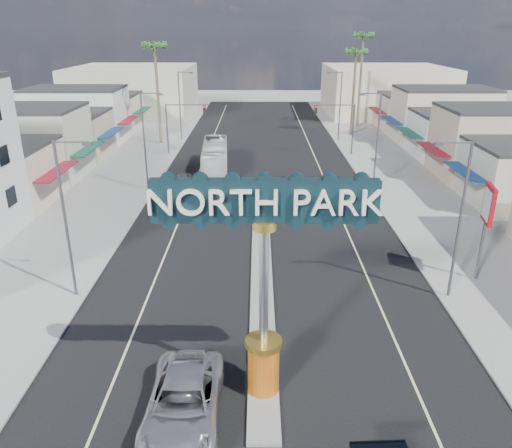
{
  "coord_description": "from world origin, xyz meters",
  "views": [
    {
      "loc": [
        -0.24,
        -14.93,
        14.31
      ],
      "look_at": [
        -0.34,
        10.02,
        4.44
      ],
      "focal_mm": 35.0,
      "sensor_mm": 36.0,
      "label": 1
    }
  ],
  "objects_px": {
    "streetlight_l_mid": "(146,137)",
    "city_bus": "(215,156)",
    "streetlight_r_mid": "(376,137)",
    "traffic_signal_left": "(182,119)",
    "traffic_signal_right": "(338,119)",
    "streetlight_l_far": "(181,102)",
    "streetlight_r_far": "(339,103)",
    "palm_left_far": "(155,52)",
    "bank_pylon_sign": "(488,210)",
    "car_parked_right": "(337,203)",
    "palm_right_far": "(363,41)",
    "palm_right_mid": "(356,57)",
    "car_parked_left": "(182,182)",
    "streetlight_r_near": "(458,214)",
    "gateway_sign": "(264,266)",
    "suv_left": "(183,402)",
    "streetlight_l_near": "(67,213)"
  },
  "relations": [
    {
      "from": "gateway_sign",
      "to": "city_bus",
      "type": "height_order",
      "value": "gateway_sign"
    },
    {
      "from": "traffic_signal_left",
      "to": "palm_right_mid",
      "type": "relative_size",
      "value": 0.5
    },
    {
      "from": "palm_left_far",
      "to": "streetlight_l_far",
      "type": "bearing_deg",
      "value": 37.92
    },
    {
      "from": "streetlight_r_mid",
      "to": "car_parked_right",
      "type": "bearing_deg",
      "value": -125.48
    },
    {
      "from": "streetlight_l_near",
      "to": "city_bus",
      "type": "bearing_deg",
      "value": 78.37
    },
    {
      "from": "streetlight_l_mid",
      "to": "city_bus",
      "type": "distance_m",
      "value": 9.78
    },
    {
      "from": "streetlight_l_near",
      "to": "palm_right_mid",
      "type": "relative_size",
      "value": 0.74
    },
    {
      "from": "streetlight_l_mid",
      "to": "bank_pylon_sign",
      "type": "bearing_deg",
      "value": -37.5
    },
    {
      "from": "city_bus",
      "to": "palm_right_mid",
      "type": "bearing_deg",
      "value": 43.16
    },
    {
      "from": "palm_right_mid",
      "to": "bank_pylon_sign",
      "type": "distance_m",
      "value": 44.38
    },
    {
      "from": "suv_left",
      "to": "bank_pylon_sign",
      "type": "height_order",
      "value": "bank_pylon_sign"
    },
    {
      "from": "car_parked_right",
      "to": "streetlight_r_far",
      "type": "bearing_deg",
      "value": 89.47
    },
    {
      "from": "bank_pylon_sign",
      "to": "traffic_signal_right",
      "type": "bearing_deg",
      "value": 107.29
    },
    {
      "from": "palm_right_far",
      "to": "streetlight_r_mid",
      "type": "bearing_deg",
      "value": -98.12
    },
    {
      "from": "traffic_signal_left",
      "to": "car_parked_right",
      "type": "relative_size",
      "value": 1.36
    },
    {
      "from": "streetlight_l_far",
      "to": "streetlight_r_far",
      "type": "height_order",
      "value": "same"
    },
    {
      "from": "car_parked_right",
      "to": "bank_pylon_sign",
      "type": "xyz_separation_m",
      "value": [
        6.61,
        -12.26,
        3.82
      ]
    },
    {
      "from": "traffic_signal_left",
      "to": "palm_left_far",
      "type": "bearing_deg",
      "value": 122.43
    },
    {
      "from": "streetlight_r_mid",
      "to": "streetlight_l_far",
      "type": "bearing_deg",
      "value": 133.48
    },
    {
      "from": "traffic_signal_left",
      "to": "streetlight_l_far",
      "type": "height_order",
      "value": "streetlight_l_far"
    },
    {
      "from": "car_parked_left",
      "to": "palm_right_mid",
      "type": "bearing_deg",
      "value": 50.82
    },
    {
      "from": "traffic_signal_right",
      "to": "streetlight_r_near",
      "type": "bearing_deg",
      "value": -87.9
    },
    {
      "from": "gateway_sign",
      "to": "streetlight_l_far",
      "type": "relative_size",
      "value": 1.02
    },
    {
      "from": "palm_left_far",
      "to": "city_bus",
      "type": "bearing_deg",
      "value": -57.51
    },
    {
      "from": "gateway_sign",
      "to": "car_parked_right",
      "type": "height_order",
      "value": "gateway_sign"
    },
    {
      "from": "car_parked_right",
      "to": "city_bus",
      "type": "xyz_separation_m",
      "value": [
        -11.21,
        12.88,
        0.78
      ]
    },
    {
      "from": "palm_right_far",
      "to": "bank_pylon_sign",
      "type": "xyz_separation_m",
      "value": [
        -2.02,
        -49.96,
        -7.83
      ]
    },
    {
      "from": "streetlight_r_far",
      "to": "palm_right_far",
      "type": "relative_size",
      "value": 0.64
    },
    {
      "from": "streetlight_l_far",
      "to": "streetlight_r_mid",
      "type": "bearing_deg",
      "value": -46.52
    },
    {
      "from": "streetlight_l_far",
      "to": "palm_right_far",
      "type": "bearing_deg",
      "value": 21.46
    },
    {
      "from": "traffic_signal_left",
      "to": "streetlight_r_mid",
      "type": "bearing_deg",
      "value": -35.5
    },
    {
      "from": "palm_right_mid",
      "to": "streetlight_l_far",
      "type": "bearing_deg",
      "value": -170.31
    },
    {
      "from": "palm_right_mid",
      "to": "gateway_sign",
      "type": "bearing_deg",
      "value": -103.53
    },
    {
      "from": "palm_right_far",
      "to": "streetlight_r_near",
      "type": "bearing_deg",
      "value": -95.02
    },
    {
      "from": "palm_left_far",
      "to": "bank_pylon_sign",
      "type": "bearing_deg",
      "value": -55.61
    },
    {
      "from": "car_parked_right",
      "to": "palm_right_far",
      "type": "bearing_deg",
      "value": 84.92
    },
    {
      "from": "car_parked_left",
      "to": "city_bus",
      "type": "distance_m",
      "value": 7.49
    },
    {
      "from": "streetlight_l_mid",
      "to": "streetlight_r_mid",
      "type": "bearing_deg",
      "value": 0.0
    },
    {
      "from": "traffic_signal_left",
      "to": "palm_right_far",
      "type": "height_order",
      "value": "palm_right_far"
    },
    {
      "from": "streetlight_l_near",
      "to": "streetlight_r_far",
      "type": "xyz_separation_m",
      "value": [
        20.87,
        42.0,
        0.0
      ]
    },
    {
      "from": "streetlight_l_far",
      "to": "streetlight_r_far",
      "type": "bearing_deg",
      "value": 0.0
    },
    {
      "from": "traffic_signal_right",
      "to": "bank_pylon_sign",
      "type": "xyz_separation_m",
      "value": [
        3.8,
        -31.96,
        0.28
      ]
    },
    {
      "from": "streetlight_r_near",
      "to": "palm_right_far",
      "type": "relative_size",
      "value": 0.64
    },
    {
      "from": "traffic_signal_left",
      "to": "traffic_signal_right",
      "type": "height_order",
      "value": "same"
    },
    {
      "from": "car_parked_right",
      "to": "streetlight_r_mid",
      "type": "bearing_deg",
      "value": 62.34
    },
    {
      "from": "streetlight_r_mid",
      "to": "bank_pylon_sign",
      "type": "bearing_deg",
      "value": -81.93
    },
    {
      "from": "streetlight_l_mid",
      "to": "city_bus",
      "type": "relative_size",
      "value": 0.83
    },
    {
      "from": "streetlight_l_mid",
      "to": "streetlight_r_mid",
      "type": "height_order",
      "value": "same"
    },
    {
      "from": "bank_pylon_sign",
      "to": "car_parked_right",
      "type": "bearing_deg",
      "value": 128.84
    },
    {
      "from": "palm_left_far",
      "to": "palm_right_far",
      "type": "distance_m",
      "value": 30.48
    }
  ]
}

